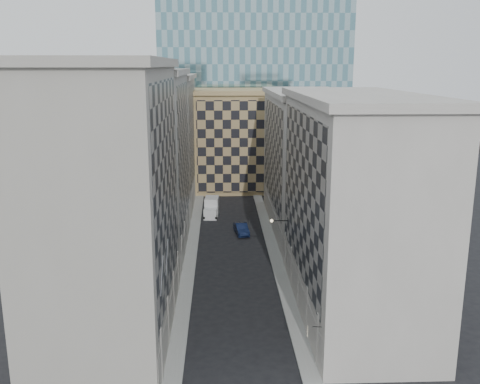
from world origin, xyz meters
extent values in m
cube|color=gray|center=(-5.25, 30.00, 0.07)|extent=(1.50, 100.00, 0.15)
cube|color=gray|center=(5.25, 30.00, 0.07)|extent=(1.50, 100.00, 0.15)
cube|color=gray|center=(-11.00, 11.00, 11.50)|extent=(10.00, 22.00, 23.00)
cube|color=gray|center=(-6.12, 11.00, 13.00)|extent=(0.25, 19.36, 18.00)
cube|color=gray|center=(-6.20, 11.00, 1.60)|extent=(0.45, 21.12, 3.20)
cube|color=gray|center=(-11.00, 11.00, 23.35)|extent=(10.80, 22.80, 0.70)
cylinder|color=gray|center=(-6.35, 2.75, 2.20)|extent=(0.90, 0.90, 4.40)
cylinder|color=gray|center=(-6.35, 8.25, 2.20)|extent=(0.90, 0.90, 4.40)
cylinder|color=gray|center=(-6.35, 13.75, 2.20)|extent=(0.90, 0.90, 4.40)
cylinder|color=gray|center=(-6.35, 19.25, 2.20)|extent=(0.90, 0.90, 4.40)
cube|color=gray|center=(-11.00, 33.00, 11.00)|extent=(10.00, 22.00, 22.00)
cube|color=gray|center=(-6.12, 33.00, 12.50)|extent=(0.25, 19.36, 17.00)
cube|color=gray|center=(-6.20, 33.00, 1.60)|extent=(0.45, 21.12, 3.20)
cube|color=gray|center=(-11.00, 33.00, 22.35)|extent=(10.80, 22.80, 0.70)
cylinder|color=gray|center=(-6.35, 24.75, 2.20)|extent=(0.90, 0.90, 4.40)
cylinder|color=gray|center=(-6.35, 30.25, 2.20)|extent=(0.90, 0.90, 4.40)
cylinder|color=gray|center=(-6.35, 35.75, 2.20)|extent=(0.90, 0.90, 4.40)
cylinder|color=gray|center=(-6.35, 41.25, 2.20)|extent=(0.90, 0.90, 4.40)
cube|color=gray|center=(-11.00, 55.00, 10.50)|extent=(10.00, 22.00, 21.00)
cube|color=gray|center=(-6.12, 55.00, 12.00)|extent=(0.25, 19.36, 16.00)
cube|color=gray|center=(-6.20, 55.00, 1.60)|extent=(0.45, 21.12, 3.20)
cube|color=gray|center=(-11.00, 55.00, 21.35)|extent=(10.80, 22.80, 0.70)
cylinder|color=gray|center=(-6.35, 46.75, 2.20)|extent=(0.90, 0.90, 4.40)
cylinder|color=gray|center=(-6.35, 52.25, 2.20)|extent=(0.90, 0.90, 4.40)
cylinder|color=gray|center=(-6.35, 57.75, 2.20)|extent=(0.90, 0.90, 4.40)
cylinder|color=gray|center=(-6.35, 63.25, 2.20)|extent=(0.90, 0.90, 4.40)
cube|color=#AAA49B|center=(11.00, 15.00, 10.00)|extent=(10.00, 26.00, 20.00)
cube|color=gray|center=(6.12, 15.00, 11.50)|extent=(0.25, 22.88, 15.00)
cube|color=#AAA49B|center=(6.20, 15.00, 1.60)|extent=(0.45, 24.96, 3.20)
cube|color=#AAA49B|center=(11.00, 15.00, 20.35)|extent=(10.80, 26.80, 0.70)
cylinder|color=#AAA49B|center=(6.35, 4.60, 2.20)|extent=(0.90, 0.90, 4.40)
cylinder|color=#AAA49B|center=(6.35, 9.80, 2.20)|extent=(0.90, 0.90, 4.40)
cylinder|color=#AAA49B|center=(6.35, 15.00, 2.20)|extent=(0.90, 0.90, 4.40)
cylinder|color=#AAA49B|center=(6.35, 20.20, 2.20)|extent=(0.90, 0.90, 4.40)
cylinder|color=#AAA49B|center=(6.35, 25.40, 2.20)|extent=(0.90, 0.90, 4.40)
cube|color=#AAA49B|center=(11.00, 42.00, 9.50)|extent=(10.00, 28.00, 19.00)
cube|color=gray|center=(6.12, 42.00, 11.00)|extent=(0.25, 24.64, 14.00)
cube|color=#AAA49B|center=(6.20, 42.00, 1.60)|extent=(0.45, 26.88, 3.20)
cube|color=#AAA49B|center=(11.00, 42.00, 19.35)|extent=(10.80, 28.80, 0.70)
cube|color=tan|center=(2.00, 68.00, 9.00)|extent=(16.00, 14.00, 18.00)
cube|color=tan|center=(2.00, 60.90, 9.00)|extent=(15.20, 0.25, 16.50)
cube|color=tan|center=(2.00, 68.00, 18.40)|extent=(16.80, 14.80, 0.80)
cube|color=#2C2722|center=(0.00, 82.00, 14.00)|extent=(6.00, 6.00, 28.00)
cube|color=#2C2722|center=(0.00, 82.00, 28.70)|extent=(7.00, 7.00, 1.40)
cylinder|color=gray|center=(-5.90, 4.00, 8.00)|extent=(0.10, 2.33, 2.33)
cylinder|color=gray|center=(-5.90, 8.00, 8.00)|extent=(0.10, 2.33, 2.33)
cylinder|color=black|center=(5.10, 24.00, 6.20)|extent=(1.80, 0.08, 0.08)
sphere|color=#FFE5B2|center=(4.20, 24.00, 6.20)|extent=(0.36, 0.36, 0.36)
cube|color=silver|center=(-3.02, 46.48, 0.81)|extent=(2.13, 2.30, 1.63)
cube|color=silver|center=(-2.86, 48.83, 1.40)|extent=(2.30, 3.39, 2.80)
cylinder|color=black|center=(-3.97, 45.83, 0.41)|extent=(0.33, 0.83, 0.81)
cylinder|color=black|center=(-2.17, 45.70, 0.41)|extent=(0.33, 0.83, 0.81)
cylinder|color=black|center=(-3.68, 49.97, 0.41)|extent=(0.33, 0.83, 0.81)
cylinder|color=black|center=(-1.88, 49.84, 0.41)|extent=(0.33, 0.83, 0.81)
imported|color=#0F1938|center=(1.43, 38.49, 0.77)|extent=(2.24, 4.83, 1.53)
cylinder|color=black|center=(5.60, 3.00, 4.15)|extent=(0.71, 0.18, 0.06)
cube|color=beige|center=(4.90, 3.00, 3.80)|extent=(0.16, 0.62, 0.62)
camera|label=1|loc=(-1.55, -33.13, 23.12)|focal=40.00mm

